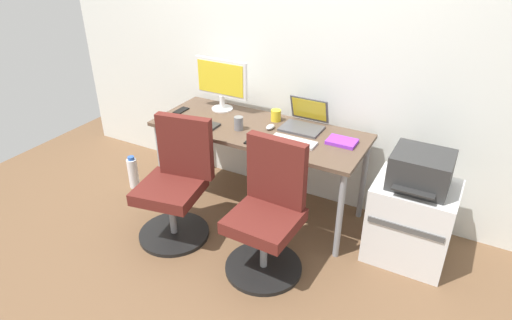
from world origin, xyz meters
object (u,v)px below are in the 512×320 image
object	(u,v)px
desktop_monitor	(221,81)
open_laptop	(305,121)
office_chair_right	(268,215)
water_bottle_on_floor	(133,173)
coffee_mug	(276,115)
side_cabinet	(410,221)
printer	(421,170)
office_chair_left	(176,186)

from	to	relation	value
desktop_monitor	open_laptop	distance (m)	0.78
office_chair_right	water_bottle_on_floor	size ratio (longest dim) A/B	3.03
office_chair_right	water_bottle_on_floor	distance (m)	1.60
desktop_monitor	coffee_mug	bearing A→B (deg)	0.48
office_chair_right	coffee_mug	size ratio (longest dim) A/B	10.22
water_bottle_on_floor	open_laptop	bearing A→B (deg)	17.52
side_cabinet	open_laptop	bearing A→B (deg)	166.63
desktop_monitor	coffee_mug	size ratio (longest dim) A/B	5.22
side_cabinet	office_chair_right	bearing A→B (deg)	-145.90
water_bottle_on_floor	desktop_monitor	size ratio (longest dim) A/B	0.65
printer	coffee_mug	distance (m)	1.20
water_bottle_on_floor	desktop_monitor	distance (m)	1.18
side_cabinet	open_laptop	size ratio (longest dim) A/B	1.93
water_bottle_on_floor	desktop_monitor	xyz separation A→B (m)	(0.69, 0.45, 0.84)
side_cabinet	open_laptop	distance (m)	1.07
office_chair_right	side_cabinet	size ratio (longest dim) A/B	1.57
office_chair_left	office_chair_right	world-z (taller)	same
open_laptop	office_chair_right	bearing A→B (deg)	-83.30
open_laptop	coffee_mug	xyz separation A→B (m)	(-0.25, -0.00, -0.01)
printer	desktop_monitor	bearing A→B (deg)	172.66
side_cabinet	coffee_mug	size ratio (longest dim) A/B	6.50
office_chair_left	printer	xyz separation A→B (m)	(1.61, 0.57, 0.29)
water_bottle_on_floor	coffee_mug	distance (m)	1.43
open_laptop	printer	bearing A→B (deg)	-13.43
office_chair_left	water_bottle_on_floor	size ratio (longest dim) A/B	3.03
desktop_monitor	coffee_mug	world-z (taller)	desktop_monitor
office_chair_left	printer	size ratio (longest dim) A/B	2.35
water_bottle_on_floor	side_cabinet	bearing A→B (deg)	5.68
water_bottle_on_floor	open_laptop	size ratio (longest dim) A/B	1.00
office_chair_right	coffee_mug	bearing A→B (deg)	113.52
office_chair_right	printer	xyz separation A→B (m)	(0.84, 0.56, 0.29)
office_chair_right	open_laptop	xyz separation A→B (m)	(-0.09, 0.79, 0.37)
office_chair_right	side_cabinet	world-z (taller)	office_chair_right
coffee_mug	water_bottle_on_floor	bearing A→B (deg)	-159.14
desktop_monitor	office_chair_left	bearing A→B (deg)	-84.40
desktop_monitor	open_laptop	size ratio (longest dim) A/B	1.55
office_chair_left	desktop_monitor	xyz separation A→B (m)	(-0.08, 0.78, 0.56)
office_chair_left	water_bottle_on_floor	xyz separation A→B (m)	(-0.77, 0.33, -0.28)
side_cabinet	coffee_mug	bearing A→B (deg)	169.41
printer	desktop_monitor	size ratio (longest dim) A/B	0.83
open_laptop	water_bottle_on_floor	bearing A→B (deg)	-162.48
side_cabinet	printer	distance (m)	0.42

